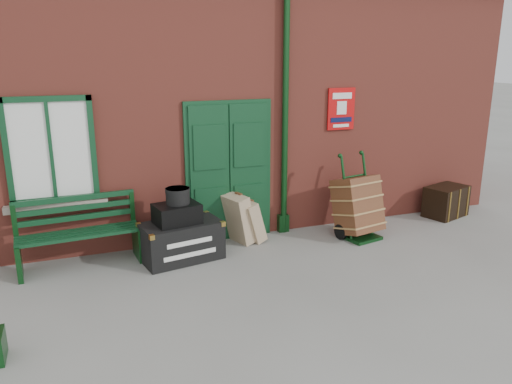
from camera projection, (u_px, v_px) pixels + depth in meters
name	position (u px, v px, depth m)	size (l,w,h in m)	color
ground	(281.00, 269.00, 7.06)	(80.00, 80.00, 0.00)	gray
station_building	(211.00, 96.00, 9.64)	(10.30, 4.30, 4.36)	#A44335
bench	(78.00, 231.00, 7.08)	(1.71, 0.65, 1.04)	#0F391E
houdini_trunk	(181.00, 241.00, 7.35)	(1.15, 0.63, 0.57)	black
strongbox	(177.00, 214.00, 7.22)	(0.63, 0.46, 0.29)	black
hatbox	(178.00, 196.00, 7.19)	(0.34, 0.34, 0.23)	black
suitcase_back	(238.00, 218.00, 8.01)	(0.22, 0.55, 0.77)	tan
suitcase_front	(249.00, 221.00, 8.06)	(0.20, 0.50, 0.66)	tan
porter_trolley	(358.00, 206.00, 8.20)	(0.79, 0.84, 1.37)	black
dark_trunk	(446.00, 201.00, 9.33)	(0.79, 0.52, 0.57)	black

